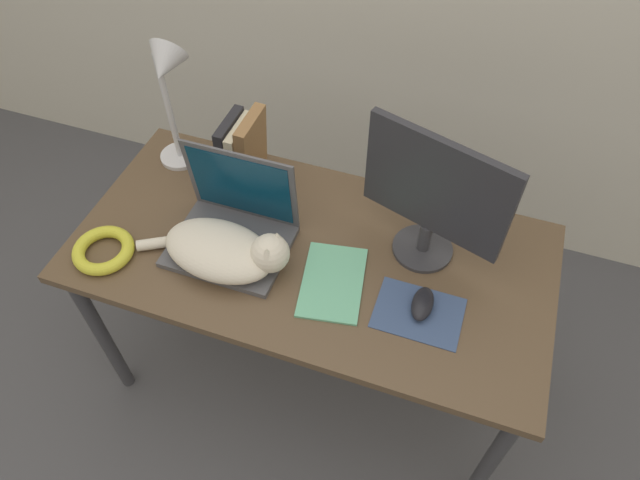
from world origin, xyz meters
name	(u,v)px	position (x,y,z in m)	size (l,w,h in m)	color
ground_plane	(281,449)	(0.00, 0.00, 0.00)	(12.00, 12.00, 0.00)	#4C4C51
desk	(311,266)	(0.00, 0.34, 0.63)	(1.36, 0.67, 0.70)	brown
laptop	(233,228)	(-0.22, 0.30, 0.76)	(0.33, 0.26, 0.27)	#4C4C51
cat	(226,251)	(-0.20, 0.22, 0.76)	(0.45, 0.22, 0.14)	beige
external_monitor	(434,196)	(0.30, 0.44, 0.92)	(0.39, 0.17, 0.40)	#333338
mousepad	(418,313)	(0.34, 0.23, 0.71)	(0.23, 0.17, 0.00)	#384C75
computer_mouse	(422,304)	(0.34, 0.25, 0.73)	(0.06, 0.11, 0.03)	black
book_row	(242,150)	(-0.30, 0.56, 0.81)	(0.11, 0.16, 0.23)	#232328
desk_lamp	(167,86)	(-0.50, 0.53, 1.01)	(0.17, 0.17, 0.46)	silver
cable_coil	(103,250)	(-0.55, 0.13, 0.72)	(0.17, 0.17, 0.04)	gold
notepad	(333,282)	(0.09, 0.25, 0.71)	(0.20, 0.28, 0.01)	#6BBC93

